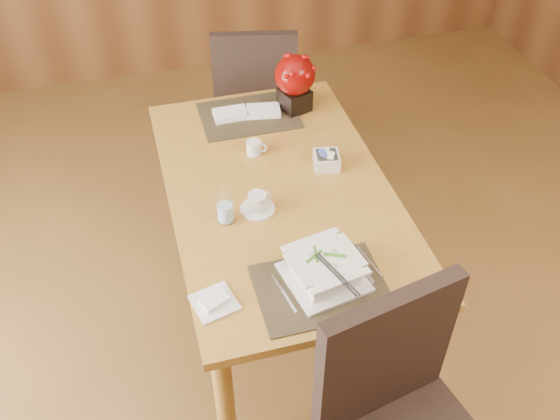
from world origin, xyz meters
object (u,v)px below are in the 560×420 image
object	(u,v)px
soup_setting	(325,269)
sugar_caddy	(327,160)
creamer_jug	(254,148)
bread_plate	(214,303)
far_chair	(255,95)
water_glass	(225,206)
coffee_cup	(257,203)
dining_table	(279,206)
berry_decor	(295,80)

from	to	relation	value
soup_setting	sugar_caddy	world-z (taller)	soup_setting
creamer_jug	bread_plate	world-z (taller)	creamer_jug
soup_setting	far_chair	distance (m)	1.56
soup_setting	bread_plate	distance (m)	0.40
soup_setting	water_glass	world-z (taller)	water_glass
coffee_cup	soup_setting	bearing A→B (deg)	-71.53
sugar_caddy	water_glass	bearing A→B (deg)	-155.67
creamer_jug	far_chair	world-z (taller)	far_chair
coffee_cup	water_glass	world-z (taller)	water_glass
dining_table	bread_plate	bearing A→B (deg)	-125.53
soup_setting	berry_decor	xyz separation A→B (m)	(0.20, 1.06, 0.11)
bread_plate	soup_setting	bearing A→B (deg)	0.63
dining_table	water_glass	distance (m)	0.33
creamer_jug	soup_setting	bearing A→B (deg)	-61.53
coffee_cup	far_chair	world-z (taller)	far_chair
sugar_caddy	far_chair	xyz separation A→B (m)	(-0.09, 0.93, -0.23)
far_chair	sugar_caddy	bearing A→B (deg)	107.89
berry_decor	far_chair	world-z (taller)	berry_decor
sugar_caddy	dining_table	bearing A→B (deg)	-158.67
water_glass	sugar_caddy	bearing A→B (deg)	24.33
dining_table	far_chair	xyz separation A→B (m)	(0.14, 1.02, -0.10)
coffee_cup	sugar_caddy	world-z (taller)	coffee_cup
soup_setting	water_glass	distance (m)	0.47
water_glass	creamer_jug	world-z (taller)	water_glass
creamer_jug	bread_plate	xyz separation A→B (m)	(-0.33, -0.78, -0.03)
creamer_jug	sugar_caddy	world-z (taller)	sugar_caddy
coffee_cup	sugar_caddy	distance (m)	0.40
soup_setting	bread_plate	xyz separation A→B (m)	(-0.39, -0.00, -0.05)
coffee_cup	sugar_caddy	bearing A→B (deg)	28.56
dining_table	water_glass	size ratio (longest dim) A/B	9.85
soup_setting	sugar_caddy	distance (m)	0.64
berry_decor	soup_setting	bearing A→B (deg)	-100.73
water_glass	bread_plate	distance (m)	0.42
water_glass	creamer_jug	bearing A→B (deg)	62.19
dining_table	berry_decor	size ratio (longest dim) A/B	5.36
soup_setting	coffee_cup	size ratio (longest dim) A/B	2.22
soup_setting	coffee_cup	bearing A→B (deg)	97.55
water_glass	sugar_caddy	distance (m)	0.53
coffee_cup	far_chair	distance (m)	1.18
bread_plate	creamer_jug	bearing A→B (deg)	67.34
dining_table	creamer_jug	xyz separation A→B (m)	(-0.04, 0.26, 0.13)
water_glass	coffee_cup	bearing A→B (deg)	11.92
dining_table	bread_plate	size ratio (longest dim) A/B	10.76
dining_table	bread_plate	distance (m)	0.64
coffee_cup	berry_decor	world-z (taller)	berry_decor
bread_plate	berry_decor	bearing A→B (deg)	60.93
dining_table	sugar_caddy	world-z (taller)	sugar_caddy
soup_setting	far_chair	xyz separation A→B (m)	(0.12, 1.54, -0.25)
water_glass	bread_plate	size ratio (longest dim) A/B	1.09
coffee_cup	far_chair	xyz separation A→B (m)	(0.26, 1.12, -0.23)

